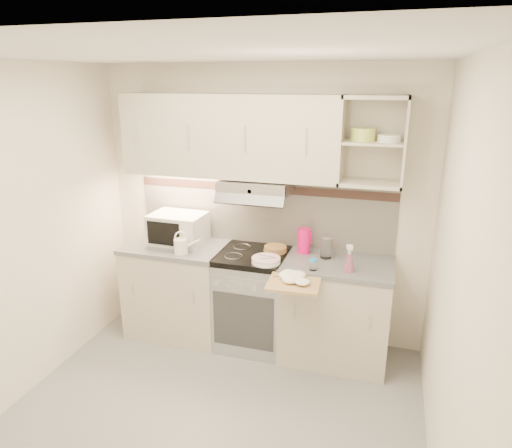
# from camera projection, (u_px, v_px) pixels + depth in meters

# --- Properties ---
(ground) EXTENTS (3.00, 3.00, 0.00)m
(ground) POSITION_uv_depth(u_px,v_px,m) (209.00, 422.00, 3.29)
(ground) COLOR gray
(ground) RESTS_ON ground
(room_shell) EXTENTS (3.04, 2.84, 2.52)m
(room_shell) POSITION_uv_depth(u_px,v_px,m) (222.00, 192.00, 3.13)
(room_shell) COLOR silver
(room_shell) RESTS_ON ground
(base_cabinet_left) EXTENTS (0.90, 0.60, 0.86)m
(base_cabinet_left) POSITION_uv_depth(u_px,v_px,m) (178.00, 291.00, 4.37)
(base_cabinet_left) COLOR beige
(base_cabinet_left) RESTS_ON ground
(worktop_left) EXTENTS (0.92, 0.62, 0.04)m
(worktop_left) POSITION_uv_depth(u_px,v_px,m) (176.00, 247.00, 4.23)
(worktop_left) COLOR slate
(worktop_left) RESTS_ON base_cabinet_left
(base_cabinet_right) EXTENTS (0.90, 0.60, 0.86)m
(base_cabinet_right) POSITION_uv_depth(u_px,v_px,m) (336.00, 313.00, 3.96)
(base_cabinet_right) COLOR beige
(base_cabinet_right) RESTS_ON ground
(worktop_right) EXTENTS (0.92, 0.62, 0.04)m
(worktop_right) POSITION_uv_depth(u_px,v_px,m) (338.00, 265.00, 3.82)
(worktop_right) COLOR slate
(worktop_right) RESTS_ON base_cabinet_right
(electric_range) EXTENTS (0.60, 0.60, 0.90)m
(electric_range) POSITION_uv_depth(u_px,v_px,m) (253.00, 299.00, 4.16)
(electric_range) COLOR #B7B7BC
(electric_range) RESTS_ON ground
(microwave) EXTENTS (0.50, 0.38, 0.28)m
(microwave) POSITION_uv_depth(u_px,v_px,m) (178.00, 228.00, 4.24)
(microwave) COLOR silver
(microwave) RESTS_ON worktop_left
(watering_can) EXTENTS (0.23, 0.15, 0.20)m
(watering_can) POSITION_uv_depth(u_px,v_px,m) (182.00, 245.00, 4.00)
(watering_can) COLOR white
(watering_can) RESTS_ON worktop_left
(plate_stack) EXTENTS (0.24, 0.24, 0.05)m
(plate_stack) POSITION_uv_depth(u_px,v_px,m) (266.00, 260.00, 3.80)
(plate_stack) COLOR white
(plate_stack) RESTS_ON electric_range
(bread_loaf) EXTENTS (0.20, 0.20, 0.05)m
(bread_loaf) POSITION_uv_depth(u_px,v_px,m) (275.00, 249.00, 4.05)
(bread_loaf) COLOR #A66F3F
(bread_loaf) RESTS_ON electric_range
(pink_pitcher) EXTENTS (0.12, 0.11, 0.22)m
(pink_pitcher) POSITION_uv_depth(u_px,v_px,m) (304.00, 241.00, 4.00)
(pink_pitcher) COLOR #FF0A69
(pink_pitcher) RESTS_ON worktop_right
(glass_jar) EXTENTS (0.11, 0.11, 0.20)m
(glass_jar) POSITION_uv_depth(u_px,v_px,m) (326.00, 247.00, 3.89)
(glass_jar) COLOR white
(glass_jar) RESTS_ON worktop_right
(spice_jar) EXTENTS (0.06, 0.06, 0.09)m
(spice_jar) POSITION_uv_depth(u_px,v_px,m) (313.00, 264.00, 3.65)
(spice_jar) COLOR white
(spice_jar) RESTS_ON worktop_right
(spray_bottle) EXTENTS (0.09, 0.09, 0.24)m
(spray_bottle) POSITION_uv_depth(u_px,v_px,m) (349.00, 260.00, 3.61)
(spray_bottle) COLOR pink
(spray_bottle) RESTS_ON worktop_right
(cutting_board) EXTENTS (0.42, 0.38, 0.02)m
(cutting_board) POSITION_uv_depth(u_px,v_px,m) (294.00, 283.00, 3.50)
(cutting_board) COLOR tan
(cutting_board) RESTS_ON base_cabinet_right
(dish_towel) EXTENTS (0.28, 0.25, 0.07)m
(dish_towel) POSITION_uv_depth(u_px,v_px,m) (294.00, 276.00, 3.51)
(dish_towel) COLOR white
(dish_towel) RESTS_ON cutting_board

